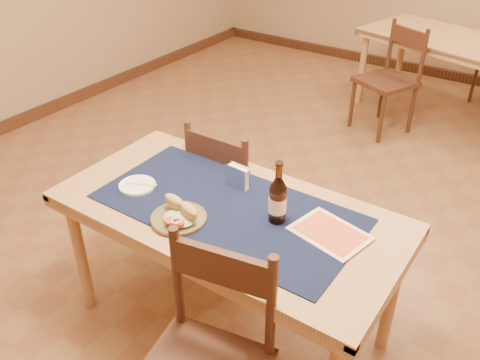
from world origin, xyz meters
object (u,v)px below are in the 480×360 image
Objects in this scene: main_table at (228,223)px; chair_main_far at (233,190)px; beer_bottle at (278,200)px; napkin_holder at (238,177)px; back_table at (456,48)px; sandwich_plate at (179,215)px.

chair_main_far reaches higher than main_table.
chair_main_far is at bearing 123.01° from main_table.
beer_bottle is at bearing 10.54° from main_table.
napkin_holder reaches higher than main_table.
chair_main_far is 7.16× the size of napkin_holder.
back_table is at bearing 85.38° from napkin_holder.
main_table is at bearing -56.99° from chair_main_far.
back_table is at bearing 84.99° from sandwich_plate.
chair_main_far is 0.50m from napkin_holder.
napkin_holder is (-0.06, 0.17, 0.14)m from main_table.
beer_bottle is at bearing -38.23° from chair_main_far.
back_table is at bearing 80.00° from chair_main_far.
napkin_holder is (0.05, 0.37, 0.03)m from sandwich_plate.
main_table is 0.26m from sandwich_plate.
beer_bottle reaches higher than chair_main_far.
back_table is 3.44m from sandwich_plate.
back_table is 7.16× the size of sandwich_plate.
chair_main_far is 3.73× the size of sandwich_plate.
back_table is 3.19m from beer_bottle.
sandwich_plate is 1.92× the size of napkin_holder.
napkin_holder reaches higher than sandwich_plate.
chair_main_far is 0.75m from sandwich_plate.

